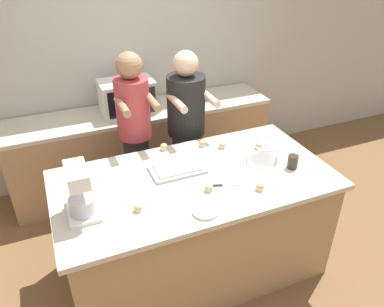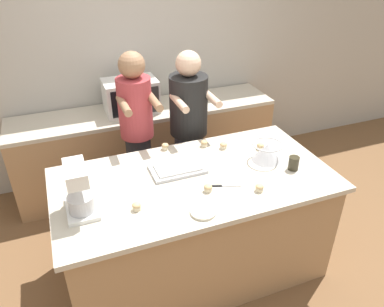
{
  "view_description": "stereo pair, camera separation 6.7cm",
  "coord_description": "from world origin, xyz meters",
  "px_view_note": "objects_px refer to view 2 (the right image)",
  "views": [
    {
      "loc": [
        -0.92,
        -2.12,
        2.51
      ],
      "look_at": [
        0.0,
        0.05,
        1.11
      ],
      "focal_mm": 35.0,
      "sensor_mm": 36.0,
      "label": 1
    },
    {
      "loc": [
        -0.85,
        -2.15,
        2.51
      ],
      "look_at": [
        0.0,
        0.05,
        1.11
      ],
      "focal_mm": 35.0,
      "sensor_mm": 36.0,
      "label": 2
    }
  ],
  "objects_px": {
    "small_plate": "(203,212)",
    "cupcake_5": "(260,146)",
    "person_right": "(189,133)",
    "cupcake_6": "(259,188)",
    "cupcake_1": "(223,146)",
    "baking_tray": "(178,168)",
    "cupcake_3": "(204,143)",
    "microwave_oven": "(131,96)",
    "stand_mixer": "(79,192)",
    "mixing_bowl": "(267,152)",
    "drinking_glass": "(294,163)",
    "cupcake_2": "(208,188)",
    "cupcake_0": "(165,146)",
    "cupcake_4": "(136,206)",
    "person_left": "(138,137)",
    "knife": "(224,186)"
  },
  "relations": [
    {
      "from": "small_plate",
      "to": "cupcake_5",
      "type": "bearing_deg",
      "value": 37.68
    },
    {
      "from": "person_right",
      "to": "cupcake_6",
      "type": "height_order",
      "value": "person_right"
    },
    {
      "from": "cupcake_6",
      "to": "person_right",
      "type": "bearing_deg",
      "value": 95.27
    },
    {
      "from": "person_right",
      "to": "cupcake_1",
      "type": "xyz_separation_m",
      "value": [
        0.13,
        -0.49,
        0.09
      ]
    },
    {
      "from": "baking_tray",
      "to": "cupcake_6",
      "type": "bearing_deg",
      "value": -45.55
    },
    {
      "from": "baking_tray",
      "to": "cupcake_3",
      "type": "relative_size",
      "value": 7.02
    },
    {
      "from": "microwave_oven",
      "to": "small_plate",
      "type": "relative_size",
      "value": 3.11
    },
    {
      "from": "stand_mixer",
      "to": "cupcake_3",
      "type": "bearing_deg",
      "value": 25.0
    },
    {
      "from": "mixing_bowl",
      "to": "cupcake_6",
      "type": "distance_m",
      "value": 0.44
    },
    {
      "from": "cupcake_3",
      "to": "cupcake_1",
      "type": "bearing_deg",
      "value": -34.49
    },
    {
      "from": "cupcake_1",
      "to": "cupcake_5",
      "type": "bearing_deg",
      "value": -23.66
    },
    {
      "from": "person_right",
      "to": "small_plate",
      "type": "bearing_deg",
      "value": -106.48
    },
    {
      "from": "baking_tray",
      "to": "drinking_glass",
      "type": "relative_size",
      "value": 3.84
    },
    {
      "from": "person_right",
      "to": "microwave_oven",
      "type": "xyz_separation_m",
      "value": [
        -0.4,
        0.61,
        0.2
      ]
    },
    {
      "from": "baking_tray",
      "to": "cupcake_2",
      "type": "relative_size",
      "value": 7.02
    },
    {
      "from": "person_right",
      "to": "cupcake_2",
      "type": "bearing_deg",
      "value": -103.19
    },
    {
      "from": "microwave_oven",
      "to": "cupcake_1",
      "type": "distance_m",
      "value": 1.23
    },
    {
      "from": "stand_mixer",
      "to": "cupcake_3",
      "type": "relative_size",
      "value": 5.97
    },
    {
      "from": "stand_mixer",
      "to": "drinking_glass",
      "type": "relative_size",
      "value": 3.26
    },
    {
      "from": "small_plate",
      "to": "cupcake_0",
      "type": "xyz_separation_m",
      "value": [
        0.02,
        0.88,
        0.02
      ]
    },
    {
      "from": "stand_mixer",
      "to": "cupcake_1",
      "type": "height_order",
      "value": "stand_mixer"
    },
    {
      "from": "cupcake_0",
      "to": "cupcake_6",
      "type": "relative_size",
      "value": 1.0
    },
    {
      "from": "cupcake_4",
      "to": "mixing_bowl",
      "type": "bearing_deg",
      "value": 11.85
    },
    {
      "from": "person_left",
      "to": "small_plate",
      "type": "height_order",
      "value": "person_left"
    },
    {
      "from": "person_left",
      "to": "cupcake_4",
      "type": "xyz_separation_m",
      "value": [
        -0.26,
        -1.02,
        0.05
      ]
    },
    {
      "from": "microwave_oven",
      "to": "cupcake_2",
      "type": "bearing_deg",
      "value": -84.11
    },
    {
      "from": "person_right",
      "to": "baking_tray",
      "type": "height_order",
      "value": "person_right"
    },
    {
      "from": "stand_mixer",
      "to": "cupcake_0",
      "type": "relative_size",
      "value": 5.97
    },
    {
      "from": "mixing_bowl",
      "to": "cupcake_0",
      "type": "distance_m",
      "value": 0.84
    },
    {
      "from": "microwave_oven",
      "to": "cupcake_3",
      "type": "distance_m",
      "value": 1.09
    },
    {
      "from": "cupcake_1",
      "to": "cupcake_3",
      "type": "distance_m",
      "value": 0.17
    },
    {
      "from": "mixing_bowl",
      "to": "cupcake_2",
      "type": "height_order",
      "value": "mixing_bowl"
    },
    {
      "from": "small_plate",
      "to": "cupcake_4",
      "type": "distance_m",
      "value": 0.44
    },
    {
      "from": "stand_mixer",
      "to": "baking_tray",
      "type": "bearing_deg",
      "value": 17.11
    },
    {
      "from": "microwave_oven",
      "to": "person_right",
      "type": "bearing_deg",
      "value": -56.58
    },
    {
      "from": "stand_mixer",
      "to": "cupcake_3",
      "type": "xyz_separation_m",
      "value": [
        1.08,
        0.5,
        -0.13
      ]
    },
    {
      "from": "person_left",
      "to": "cupcake_2",
      "type": "xyz_separation_m",
      "value": [
        0.26,
        -1.0,
        0.05
      ]
    },
    {
      "from": "drinking_glass",
      "to": "baking_tray",
      "type": "bearing_deg",
      "value": 160.0
    },
    {
      "from": "person_right",
      "to": "baking_tray",
      "type": "bearing_deg",
      "value": -117.28
    },
    {
      "from": "cupcake_0",
      "to": "cupcake_2",
      "type": "xyz_separation_m",
      "value": [
        0.1,
        -0.68,
        0.0
      ]
    },
    {
      "from": "person_right",
      "to": "cupcake_4",
      "type": "bearing_deg",
      "value": -126.47
    },
    {
      "from": "stand_mixer",
      "to": "cupcake_1",
      "type": "distance_m",
      "value": 1.29
    },
    {
      "from": "person_left",
      "to": "cupcake_3",
      "type": "height_order",
      "value": "person_left"
    },
    {
      "from": "drinking_glass",
      "to": "knife",
      "type": "bearing_deg",
      "value": -178.82
    },
    {
      "from": "mixing_bowl",
      "to": "cupcake_4",
      "type": "xyz_separation_m",
      "value": [
        -1.12,
        -0.24,
        -0.05
      ]
    },
    {
      "from": "baking_tray",
      "to": "drinking_glass",
      "type": "height_order",
      "value": "drinking_glass"
    },
    {
      "from": "baking_tray",
      "to": "cupcake_5",
      "type": "xyz_separation_m",
      "value": [
        0.76,
        0.06,
        0.01
      ]
    },
    {
      "from": "cupcake_1",
      "to": "person_left",
      "type": "bearing_deg",
      "value": 141.7
    },
    {
      "from": "cupcake_6",
      "to": "cupcake_1",
      "type": "bearing_deg",
      "value": 87.96
    },
    {
      "from": "drinking_glass",
      "to": "cupcake_0",
      "type": "height_order",
      "value": "drinking_glass"
    }
  ]
}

